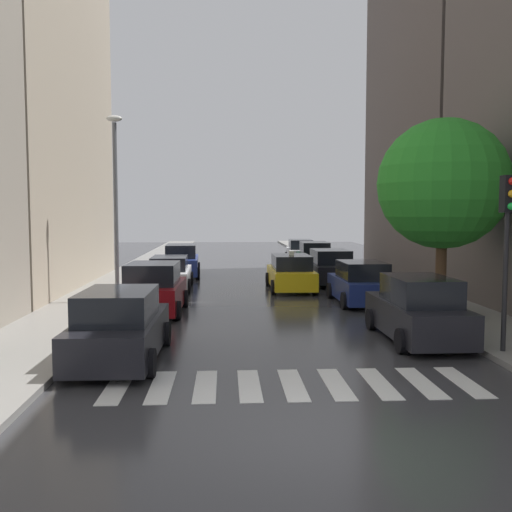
{
  "coord_description": "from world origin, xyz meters",
  "views": [
    {
      "loc": [
        -1.39,
        -8.44,
        3.55
      ],
      "look_at": [
        0.36,
        23.34,
        1.11
      ],
      "focal_mm": 39.78,
      "sensor_mm": 36.0,
      "label": 1
    }
  ],
  "objects": [
    {
      "name": "parked_car_left_third",
      "position": [
        -3.95,
        17.97,
        0.73
      ],
      "size": [
        2.08,
        4.65,
        1.53
      ],
      "rotation": [
        0.0,
        0.0,
        1.59
      ],
      "color": "silver",
      "rests_on": "ground"
    },
    {
      "name": "lamp_post_left",
      "position": [
        -5.55,
        13.54,
        4.22
      ],
      "size": [
        0.6,
        0.28,
        7.07
      ],
      "color": "#595B60",
      "rests_on": "sidewalk_left"
    },
    {
      "name": "parked_car_right_second",
      "position": [
        3.92,
        13.29,
        0.78
      ],
      "size": [
        2.11,
        4.15,
        1.66
      ],
      "rotation": [
        0.0,
        0.0,
        1.58
      ],
      "color": "navy",
      "rests_on": "ground"
    },
    {
      "name": "sidewalk_right",
      "position": [
        6.5,
        24.0,
        0.07
      ],
      "size": [
        3.0,
        72.0,
        0.15
      ],
      "primitive_type": "cube",
      "color": "gray",
      "rests_on": "ground"
    },
    {
      "name": "street_tree_right",
      "position": [
        5.84,
        10.1,
        4.49
      ],
      "size": [
        4.32,
        4.32,
        6.51
      ],
      "color": "#513823",
      "rests_on": "sidewalk_right"
    },
    {
      "name": "parked_car_right_nearest",
      "position": [
        3.94,
        6.83,
        0.84
      ],
      "size": [
        2.02,
        4.44,
        1.8
      ],
      "rotation": [
        0.0,
        0.0,
        1.58
      ],
      "color": "black",
      "rests_on": "ground"
    },
    {
      "name": "building_left_mid",
      "position": [
        -11.0,
        18.48,
        9.36
      ],
      "size": [
        6.0,
        14.41,
        18.73
      ],
      "primitive_type": "cube",
      "color": "#B2A38C",
      "rests_on": "ground"
    },
    {
      "name": "traffic_light_right_corner",
      "position": [
        5.45,
        4.94,
        3.29
      ],
      "size": [
        0.3,
        0.42,
        4.3
      ],
      "color": "black",
      "rests_on": "sidewalk_right"
    },
    {
      "name": "parked_car_left_second",
      "position": [
        -3.91,
        11.5,
        0.83
      ],
      "size": [
        2.23,
        4.09,
        1.8
      ],
      "rotation": [
        0.0,
        0.0,
        1.55
      ],
      "color": "maroon",
      "rests_on": "ground"
    },
    {
      "name": "taxi_midroad",
      "position": [
        1.63,
        17.34,
        0.76
      ],
      "size": [
        2.09,
        4.5,
        1.81
      ],
      "rotation": [
        0.0,
        0.0,
        1.58
      ],
      "color": "yellow",
      "rests_on": "ground"
    },
    {
      "name": "parked_car_right_third",
      "position": [
        3.86,
        19.57,
        0.8
      ],
      "size": [
        2.17,
        4.52,
        1.71
      ],
      "rotation": [
        0.0,
        0.0,
        1.57
      ],
      "color": "black",
      "rests_on": "ground"
    },
    {
      "name": "ground_plane",
      "position": [
        0.0,
        24.0,
        -0.02
      ],
      "size": [
        28.0,
        72.0,
        0.04
      ],
      "primitive_type": "cube",
      "color": "#333335"
    },
    {
      "name": "parked_car_right_fourth",
      "position": [
        3.98,
        25.38,
        0.84
      ],
      "size": [
        2.15,
        4.81,
        1.8
      ],
      "rotation": [
        0.0,
        0.0,
        1.53
      ],
      "color": "#0C4C2D",
      "rests_on": "ground"
    },
    {
      "name": "parked_car_right_fifth",
      "position": [
        3.99,
        31.73,
        0.77
      ],
      "size": [
        2.17,
        4.63,
        1.64
      ],
      "rotation": [
        0.0,
        0.0,
        1.52
      ],
      "color": "silver",
      "rests_on": "ground"
    },
    {
      "name": "parked_car_left_fourth",
      "position": [
        -3.83,
        23.27,
        0.83
      ],
      "size": [
        2.18,
        4.77,
        1.79
      ],
      "rotation": [
        0.0,
        0.0,
        1.61
      ],
      "color": "navy",
      "rests_on": "ground"
    },
    {
      "name": "building_right_mid",
      "position": [
        11.0,
        22.77,
        10.16
      ],
      "size": [
        6.0,
        13.14,
        20.32
      ],
      "primitive_type": "cube",
      "color": "#564C47",
      "rests_on": "ground"
    },
    {
      "name": "parked_car_left_nearest",
      "position": [
        -3.91,
        5.07,
        0.81
      ],
      "size": [
        2.1,
        4.47,
        1.73
      ],
      "rotation": [
        0.0,
        0.0,
        1.56
      ],
      "color": "black",
      "rests_on": "ground"
    },
    {
      "name": "sidewalk_left",
      "position": [
        -6.5,
        24.0,
        0.07
      ],
      "size": [
        3.0,
        72.0,
        0.15
      ],
      "primitive_type": "cube",
      "color": "gray",
      "rests_on": "ground"
    },
    {
      "name": "crosswalk_stripes",
      "position": [
        -0.0,
        2.97,
        0.01
      ],
      "size": [
        7.65,
        2.2,
        0.01
      ],
      "color": "silver",
      "rests_on": "ground"
    }
  ]
}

